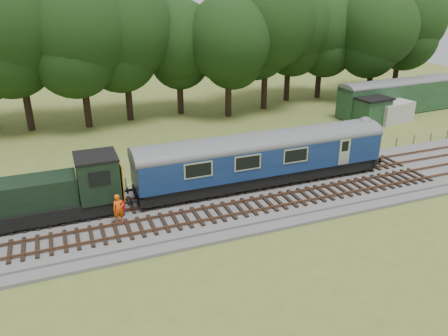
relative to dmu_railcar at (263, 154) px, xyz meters
name	(u,v)px	position (x,y,z in m)	size (l,w,h in m)	color
ground	(200,209)	(-5.16, -1.40, -2.61)	(120.00, 120.00, 0.00)	#546927
ballast	(200,206)	(-5.16, -1.40, -2.43)	(70.00, 7.00, 0.35)	#4C4C4F
track_north	(193,194)	(-5.16, 0.00, -2.19)	(67.20, 2.40, 0.21)	black
track_south	(208,214)	(-5.16, -3.00, -2.19)	(67.20, 2.40, 0.21)	black
fence	(181,182)	(-5.16, 3.10, -2.61)	(64.00, 0.12, 1.00)	#6B6054
tree_line	(135,120)	(-5.16, 20.60, -2.61)	(70.00, 8.00, 18.00)	black
dmu_railcar	(263,154)	(0.00, 0.00, 0.00)	(18.05, 2.86, 3.88)	black
shunter_loco	(52,194)	(-13.93, 0.00, -0.63)	(8.91, 2.60, 3.38)	black
worker	(119,209)	(-10.38, -1.91, -1.34)	(0.66, 0.44, 1.82)	#F7580D
parked_coach	(398,94)	(23.12, 12.58, -0.44)	(15.18, 3.44, 3.85)	#19381E
shed	(369,110)	(17.54, 10.42, -1.15)	(3.86, 3.86, 2.88)	#19381E
caravan	(393,112)	(20.31, 9.91, -1.53)	(4.39, 2.15, 2.15)	#A2A29D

